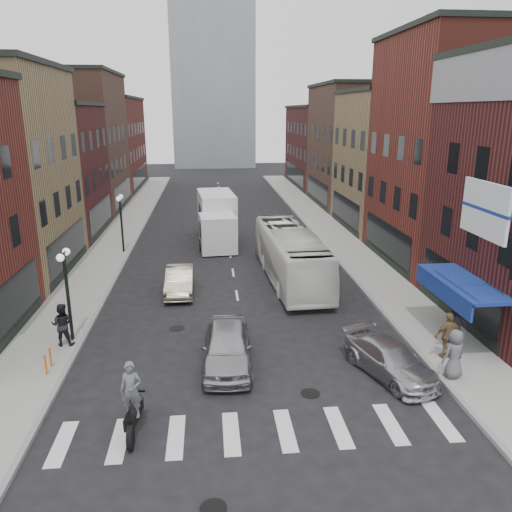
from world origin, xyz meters
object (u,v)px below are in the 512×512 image
(streetlamp_near, at_px, (66,279))
(ped_right_b, at_px, (448,335))
(sedan_left_near, at_px, (227,346))
(motorcycle_rider, at_px, (132,400))
(ped_right_c, at_px, (454,354))
(streetlamp_far, at_px, (121,213))
(box_truck, at_px, (217,219))
(ped_left_solo, at_px, (62,324))
(bike_rack, at_px, (48,361))
(billboard_sign, at_px, (487,211))
(ped_right_a, at_px, (455,325))
(curb_car, at_px, (390,360))
(transit_bus, at_px, (290,255))
(sedan_left_far, at_px, (180,281))

(streetlamp_near, bearing_deg, ped_right_b, -11.65)
(sedan_left_near, height_order, ped_right_b, ped_right_b)
(motorcycle_rider, distance_m, ped_right_b, 12.27)
(motorcycle_rider, relative_size, ped_right_c, 1.30)
(streetlamp_near, distance_m, streetlamp_far, 14.00)
(box_truck, distance_m, ped_left_solo, 18.35)
(bike_rack, xyz_separation_m, sedan_left_near, (6.77, 0.05, 0.26))
(sedan_left_near, bearing_deg, billboard_sign, -2.30)
(streetlamp_far, bearing_deg, ped_right_a, -45.39)
(streetlamp_far, bearing_deg, curb_car, -54.95)
(streetlamp_far, bearing_deg, ped_right_c, -51.51)
(ped_right_b, bearing_deg, box_truck, -72.92)
(streetlamp_far, height_order, bike_rack, streetlamp_far)
(streetlamp_near, relative_size, box_truck, 0.48)
(ped_left_solo, distance_m, ped_right_a, 16.31)
(bike_rack, bearing_deg, billboard_sign, -2.83)
(bike_rack, relative_size, ped_right_b, 0.42)
(ped_left_solo, relative_size, ped_right_a, 0.94)
(ped_right_a, distance_m, ped_right_c, 2.68)
(motorcycle_rider, relative_size, sedan_left_near, 0.51)
(curb_car, xyz_separation_m, ped_right_b, (2.65, 0.85, 0.48))
(transit_bus, height_order, ped_right_a, transit_bus)
(ped_right_c, bearing_deg, sedan_left_near, -31.01)
(streetlamp_far, bearing_deg, billboard_sign, -47.59)
(curb_car, xyz_separation_m, ped_right_c, (2.17, -0.61, 0.46))
(motorcycle_rider, bearing_deg, curb_car, 23.55)
(box_truck, distance_m, sedan_left_near, 19.19)
(transit_bus, height_order, ped_right_b, transit_bus)
(motorcycle_rider, bearing_deg, ped_right_c, 17.58)
(box_truck, bearing_deg, motorcycle_rider, -102.54)
(ped_right_c, bearing_deg, motorcycle_rider, -7.36)
(box_truck, xyz_separation_m, motorcycle_rider, (-3.09, -23.17, -0.65))
(streetlamp_near, height_order, curb_car, streetlamp_near)
(billboard_sign, height_order, box_truck, billboard_sign)
(transit_bus, bearing_deg, ped_right_b, -68.98)
(bike_rack, relative_size, box_truck, 0.09)
(streetlamp_far, relative_size, ped_right_a, 2.09)
(curb_car, bearing_deg, ped_right_c, -34.55)
(bike_rack, height_order, sedan_left_near, sedan_left_near)
(transit_bus, xyz_separation_m, ped_right_a, (5.32, -9.54, -0.40))
(streetlamp_near, distance_m, ped_right_a, 16.25)
(ped_right_a, bearing_deg, streetlamp_far, -46.94)
(ped_left_solo, relative_size, ped_right_b, 0.96)
(streetlamp_near, xyz_separation_m, box_truck, (6.60, 16.52, -1.13))
(streetlamp_far, bearing_deg, motorcycle_rider, -80.35)
(sedan_left_far, bearing_deg, ped_right_c, -44.95)
(billboard_sign, distance_m, ped_right_b, 5.09)
(sedan_left_near, xyz_separation_m, ped_right_c, (8.23, -1.96, 0.28))
(streetlamp_far, distance_m, sedan_left_far, 9.55)
(curb_car, bearing_deg, streetlamp_near, 143.54)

